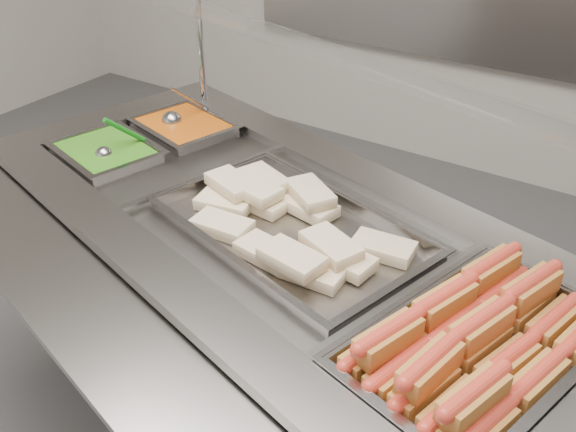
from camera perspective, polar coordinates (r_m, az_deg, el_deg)
The scene contains 11 objects.
steam_counter at distance 1.82m, azimuth -1.00°, elevation -11.29°, with size 1.90×1.21×0.84m.
tray_rail at distance 1.39m, azimuth -16.49°, elevation -8.55°, with size 1.69×0.76×0.05m.
sneeze_guard at distance 1.54m, azimuth 4.68°, elevation 13.58°, with size 1.56×0.67×0.41m.
pan_hotdogs at distance 1.29m, azimuth 16.44°, elevation -11.88°, with size 0.44×0.58×0.09m.
pan_wraps at distance 1.54m, azimuth 0.23°, elevation -1.59°, with size 0.71×0.53×0.07m.
pan_beans at distance 2.08m, azimuth -9.18°, elevation 7.12°, with size 0.33×0.29×0.09m.
pan_peas at distance 1.97m, azimuth -15.78°, elevation 4.73°, with size 0.33×0.29×0.09m.
hotdogs_in_buns at distance 1.26m, azimuth 16.26°, elevation -10.37°, with size 0.39×0.53×0.11m.
tortilla_wraps at distance 1.53m, azimuth -0.34°, elevation -0.41°, with size 0.59×0.38×0.07m.
ladle at distance 2.09m, azimuth -10.17°, elevation 8.42°, with size 0.08×0.17×0.15m.
serving_spoon at distance 1.92m, azimuth -15.70°, elevation 5.63°, with size 0.07×0.16×0.14m.
Camera 1 is at (0.71, -0.70, 1.67)m, focal length 40.00 mm.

